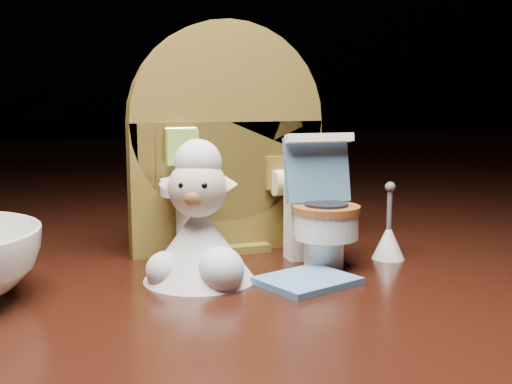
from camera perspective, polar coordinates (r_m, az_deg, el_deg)
backdrop_panel at (r=0.42m, az=-2.66°, el=3.58°), size 0.13×0.05×0.15m
toy_toilet at (r=0.40m, az=5.69°, el=-2.18°), size 0.04×0.05×0.08m
bath_mat at (r=0.36m, az=4.56°, el=-7.87°), size 0.06×0.05×0.00m
toilet_brush at (r=0.42m, az=11.71°, el=-4.09°), size 0.02×0.02×0.05m
plush_lamb at (r=0.36m, az=-5.11°, el=-3.53°), size 0.06×0.07×0.08m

